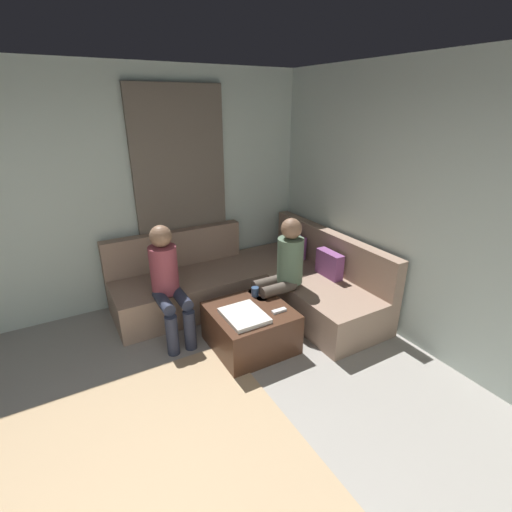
{
  "coord_description": "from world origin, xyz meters",
  "views": [
    {
      "loc": [
        1.4,
        -0.11,
        2.3
      ],
      "look_at": [
        -1.63,
        1.63,
        0.85
      ],
      "focal_mm": 26.02,
      "sensor_mm": 36.0,
      "label": 1
    }
  ],
  "objects": [
    {
      "name": "ottoman",
      "position": [
        -1.37,
        1.42,
        0.21
      ],
      "size": [
        0.76,
        0.76,
        0.42
      ],
      "primitive_type": "cube",
      "color": "#4C2D1E",
      "rests_on": "ground_plane"
    },
    {
      "name": "curtain_panel",
      "position": [
        -2.84,
        1.3,
        1.25
      ],
      "size": [
        0.06,
        1.1,
        2.5
      ],
      "primitive_type": "cube",
      "color": "#726659",
      "rests_on": "ground_plane"
    },
    {
      "name": "sectional_couch",
      "position": [
        -2.08,
        1.88,
        0.28
      ],
      "size": [
        2.1,
        2.55,
        0.87
      ],
      "color": "#9E7F6B",
      "rests_on": "ground_plane"
    },
    {
      "name": "game_remote",
      "position": [
        -1.19,
        1.64,
        0.43
      ],
      "size": [
        0.05,
        0.15,
        0.02
      ],
      "primitive_type": "cube",
      "color": "white",
      "rests_on": "ottoman"
    },
    {
      "name": "folded_blanket",
      "position": [
        -1.27,
        1.3,
        0.44
      ],
      "size": [
        0.44,
        0.36,
        0.04
      ],
      "primitive_type": "cube",
      "color": "white",
      "rests_on": "ottoman"
    },
    {
      "name": "person_on_couch_side",
      "position": [
        -1.93,
        0.78,
        0.66
      ],
      "size": [
        0.6,
        0.3,
        1.2
      ],
      "rotation": [
        0.0,
        0.0,
        -1.57
      ],
      "color": "#2D3347",
      "rests_on": "ground_plane"
    },
    {
      "name": "wall_back",
      "position": [
        0.0,
        2.94,
        1.35
      ],
      "size": [
        6.0,
        0.12,
        2.7
      ],
      "primitive_type": "cube",
      "color": "silver",
      "rests_on": "ground_plane"
    },
    {
      "name": "wall_left",
      "position": [
        -2.94,
        0.0,
        1.35
      ],
      "size": [
        0.12,
        6.0,
        2.7
      ],
      "primitive_type": "cube",
      "color": "silver",
      "rests_on": "ground_plane"
    },
    {
      "name": "person_on_couch_back",
      "position": [
        -1.59,
        1.93,
        0.66
      ],
      "size": [
        0.3,
        0.6,
        1.2
      ],
      "rotation": [
        0.0,
        0.0,
        3.14
      ],
      "color": "brown",
      "rests_on": "ground_plane"
    },
    {
      "name": "coffee_mug",
      "position": [
        -1.59,
        1.6,
        0.47
      ],
      "size": [
        0.08,
        0.08,
        0.1
      ],
      "primitive_type": "cylinder",
      "color": "#334C72",
      "rests_on": "ottoman"
    },
    {
      "name": "area_rug",
      "position": [
        -0.2,
        0.1,
        0.01
      ],
      "size": [
        2.6,
        2.2,
        0.01
      ],
      "primitive_type": "cube",
      "color": "tan",
      "rests_on": "ground_plane"
    }
  ]
}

